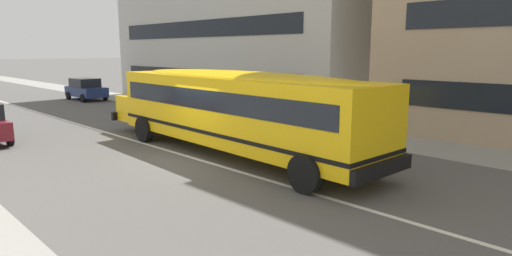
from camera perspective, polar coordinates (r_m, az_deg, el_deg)
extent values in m
plane|color=#54514F|center=(15.00, -7.95, -4.10)|extent=(400.00, 400.00, 0.00)
cube|color=gray|center=(20.33, 9.50, -0.35)|extent=(120.00, 3.00, 0.01)
cube|color=silver|center=(15.00, -7.95, -4.09)|extent=(110.00, 0.16, 0.01)
cube|color=yellow|center=(15.06, -2.60, 2.52)|extent=(11.57, 3.04, 2.30)
cube|color=yellow|center=(20.59, -14.37, 2.68)|extent=(1.75, 2.25, 1.15)
cube|color=black|center=(21.37, -15.38, 1.86)|extent=(0.31, 2.61, 0.38)
cube|color=black|center=(11.47, 16.43, -5.25)|extent=(0.31, 2.61, 0.38)
cube|color=black|center=(15.01, -2.62, 4.08)|extent=(10.88, 3.05, 0.67)
cube|color=black|center=(15.17, -2.58, -0.02)|extent=(11.59, 3.07, 0.13)
ellipsoid|color=yellow|center=(14.95, -2.64, 6.88)|extent=(11.10, 2.81, 0.38)
cylinder|color=red|center=(18.86, -6.25, 3.68)|extent=(0.48, 0.48, 0.03)
cylinder|color=black|center=(18.14, -14.63, -0.16)|extent=(1.05, 0.33, 1.04)
cylinder|color=black|center=(19.46, -7.83, 0.77)|extent=(1.05, 0.33, 1.04)
cylinder|color=black|center=(11.33, 6.54, -6.07)|extent=(1.05, 0.33, 1.04)
cylinder|color=black|center=(13.34, 13.97, -3.81)|extent=(1.05, 0.33, 1.04)
cube|color=navy|center=(34.95, -21.62, 4.53)|extent=(3.92, 1.75, 0.70)
cube|color=black|center=(35.04, -21.79, 5.63)|extent=(2.22, 1.59, 0.64)
cylinder|color=black|center=(34.16, -19.40, 3.96)|extent=(0.60, 0.19, 0.60)
cylinder|color=black|center=(33.46, -22.01, 3.68)|extent=(0.60, 0.19, 0.60)
cylinder|color=black|center=(36.51, -21.19, 4.22)|extent=(0.60, 0.19, 0.60)
cylinder|color=black|center=(35.86, -23.67, 3.96)|extent=(0.60, 0.19, 0.60)
cylinder|color=black|center=(19.46, -29.91, -1.17)|extent=(0.60, 0.18, 0.60)
cube|color=black|center=(29.61, -7.74, 6.72)|extent=(18.30, 0.04, 1.10)
cube|color=black|center=(29.59, -7.90, 12.92)|extent=(18.30, 0.04, 1.10)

